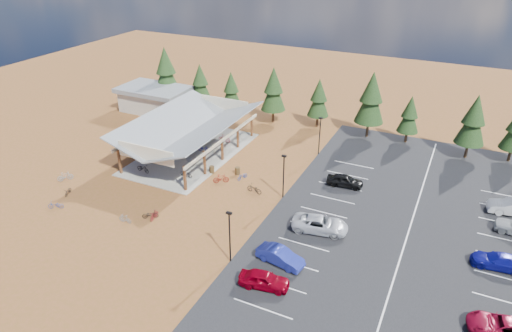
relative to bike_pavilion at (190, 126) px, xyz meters
name	(u,v)px	position (x,y,z in m)	size (l,w,h in m)	color
ground	(234,196)	(10.00, -7.00, -3.82)	(140.00, 140.00, 0.00)	brown
asphalt_lot	(411,223)	(28.50, -4.00, -3.80)	(27.00, 44.00, 0.04)	black
concrete_pad	(192,153)	(0.00, 0.00, -3.77)	(10.60, 18.60, 0.10)	gray
bike_pavilion	(190,126)	(0.00, 0.00, 0.00)	(11.65, 19.40, 4.97)	#4F2816
outbuilding	(155,99)	(-14.00, 11.00, -1.80)	(11.00, 7.00, 3.90)	#ADA593
lamp_post_0	(230,233)	(15.00, -17.00, -0.85)	(0.50, 0.25, 5.14)	black
lamp_post_1	(284,173)	(15.00, -5.00, -0.85)	(0.50, 0.25, 5.14)	black
lamp_post_2	(320,133)	(15.00, 7.00, -0.85)	(0.50, 0.25, 5.14)	black
trash_bin_0	(212,170)	(5.11, -3.51, -3.37)	(0.60, 0.60, 0.90)	#423017
trash_bin_1	(238,171)	(8.02, -2.41, -3.37)	(0.60, 0.60, 0.90)	#423017
pine_0	(166,70)	(-13.82, 14.35, 2.03)	(4.12, 4.12, 9.59)	#382314
pine_1	(200,82)	(-7.56, 14.68, 0.78)	(3.24, 3.24, 7.54)	#382314
pine_2	(231,89)	(-1.80, 14.31, 0.49)	(3.04, 3.04, 7.07)	#382314
pine_3	(273,89)	(5.14, 14.64, 1.38)	(3.66, 3.66, 8.52)	#382314
pine_4	(319,98)	(11.75, 15.90, 0.65)	(3.15, 3.15, 7.33)	#382314
pine_5	(371,98)	(19.31, 15.44, 1.91)	(4.03, 4.03, 9.39)	#382314
pine_6	(410,114)	(24.58, 15.84, 0.25)	(2.86, 2.86, 6.67)	#382314
pine_7	(474,120)	(32.34, 14.32, 1.34)	(3.63, 3.63, 8.45)	#382314
bike_0	(143,168)	(-2.39, -7.04, -3.24)	(0.65, 1.86, 0.98)	black
bike_1	(161,155)	(-2.56, -3.20, -3.22)	(0.48, 1.69, 1.01)	gray
bike_2	(185,136)	(-3.14, 3.23, -3.25)	(0.63, 1.80, 0.94)	navy
bike_3	(200,134)	(-1.75, 4.83, -3.26)	(0.44, 1.54, 0.93)	maroon
bike_4	(186,174)	(2.97, -5.83, -3.29)	(0.57, 1.64, 0.86)	black
bike_5	(192,159)	(1.48, -2.32, -3.27)	(0.43, 1.51, 0.91)	gray
bike_6	(204,148)	(1.15, 1.05, -3.30)	(0.56, 1.62, 0.85)	navy
bike_7	(224,138)	(2.15, 4.89, -3.19)	(0.50, 1.78, 1.07)	maroon
bike_8	(68,191)	(-6.64, -14.75, -3.42)	(0.53, 1.53, 0.80)	black
bike_9	(65,176)	(-9.38, -12.50, -3.29)	(0.50, 1.78, 1.07)	gray
bike_10	(56,205)	(-5.62, -17.45, -3.40)	(0.56, 1.62, 0.85)	navy
bike_11	(154,215)	(4.89, -14.51, -3.37)	(0.43, 1.51, 0.91)	maroon
bike_12	(150,215)	(4.45, -14.59, -3.39)	(0.57, 1.64, 0.86)	black
bike_13	(125,219)	(2.65, -16.31, -3.37)	(0.42, 1.50, 0.90)	gray
bike_14	(243,176)	(9.14, -3.28, -3.41)	(0.54, 1.56, 0.82)	navy
bike_15	(221,178)	(7.29, -5.09, -3.28)	(0.51, 1.82, 1.09)	maroon
bike_16	(254,189)	(11.74, -5.48, -3.33)	(0.65, 1.88, 0.99)	black
car_0	(264,280)	(19.06, -18.69, -3.07)	(1.68, 4.17, 1.42)	maroon
car_1	(280,256)	(19.08, -15.38, -3.07)	(1.52, 4.35, 1.43)	navy
car_2	(320,224)	(20.65, -9.23, -3.03)	(2.50, 5.41, 1.50)	#B3B4BC
car_4	(345,181)	(20.40, 0.31, -3.09)	(1.64, 4.09, 1.39)	black
car_6	(504,327)	(36.66, -15.73, -3.09)	(2.31, 5.01, 1.39)	maroon
car_7	(500,261)	(36.34, -7.71, -3.11)	(1.88, 4.63, 1.34)	navy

